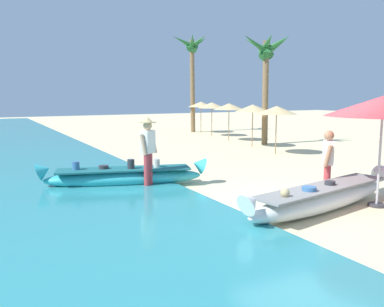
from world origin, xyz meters
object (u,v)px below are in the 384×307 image
Objects in this scene: boat_white_foreground at (323,197)px; person_tourist_customer at (328,161)px; palm_tree_leaning_seaward at (266,57)px; boat_cyan_midground at (124,176)px; person_vendor_hatted at (148,148)px; patio_umbrella_large at (383,107)px; palm_tree_tall_inland at (192,55)px.

boat_white_foreground is 1.22m from person_tourist_customer.
palm_tree_leaning_seaward reaches higher than boat_white_foreground.
boat_white_foreground is at bearing -54.60° from boat_cyan_midground.
person_vendor_hatted is 0.35× the size of palm_tree_leaning_seaward.
palm_tree_leaning_seaward reaches higher than person_tourist_customer.
boat_cyan_midground is 2.74× the size of person_tourist_customer.
patio_umbrella_large is 18.00m from palm_tree_tall_inland.
boat_cyan_midground is 1.04m from person_vendor_hatted.
boat_white_foreground is 1.10× the size of boat_cyan_midground.
person_tourist_customer is 0.26× the size of palm_tree_tall_inland.
person_tourist_customer reaches higher than boat_cyan_midground.
patio_umbrella_large reaches higher than person_tourist_customer.
person_tourist_customer is at bearing 115.71° from patio_umbrella_large.
palm_tree_tall_inland is (8.77, 12.88, 4.50)m from boat_cyan_midground.
palm_tree_tall_inland is 1.17× the size of palm_tree_leaning_seaward.
palm_tree_tall_inland reaches higher than person_vendor_hatted.
boat_white_foreground is 4.33m from person_vendor_hatted.
person_vendor_hatted is at bearing -143.91° from palm_tree_leaning_seaward.
palm_tree_tall_inland is (5.90, 16.91, 4.48)m from boat_white_foreground.
patio_umbrella_large is at bearing -46.17° from boat_cyan_midground.
palm_tree_tall_inland is (8.30, 13.39, 3.72)m from person_vendor_hatted.
person_tourist_customer is (0.81, 0.69, 0.60)m from boat_white_foreground.
person_tourist_customer is 0.31× the size of palm_tree_leaning_seaward.
boat_cyan_midground is at bearing 132.47° from person_vendor_hatted.
person_tourist_customer is 17.44m from palm_tree_tall_inland.
boat_white_foreground is 0.78× the size of palm_tree_tall_inland.
person_vendor_hatted is at bearing 134.01° from patio_umbrella_large.
boat_cyan_midground is 6.26m from patio_umbrella_large.
palm_tree_tall_inland is at bearing 55.75° from boat_cyan_midground.
boat_cyan_midground is 2.37× the size of person_vendor_hatted.
boat_white_foreground is at bearing -55.74° from person_vendor_hatted.
palm_tree_leaning_seaward reaches higher than patio_umbrella_large.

